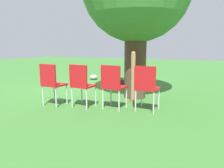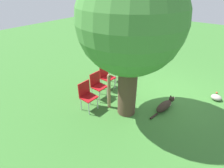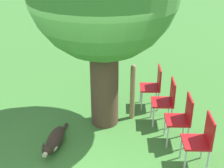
% 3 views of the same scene
% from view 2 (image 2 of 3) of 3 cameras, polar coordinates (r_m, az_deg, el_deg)
% --- Properties ---
extents(ground_plane, '(30.00, 30.00, 0.00)m').
position_cam_2_polar(ground_plane, '(6.47, 15.47, -4.23)').
color(ground_plane, '#38702D').
extents(oak_tree, '(2.68, 2.68, 4.08)m').
position_cam_2_polar(oak_tree, '(4.45, 6.13, 18.97)').
color(oak_tree, '#4C3828').
rests_on(oak_tree, ground_plane).
extents(dog, '(0.39, 1.23, 0.36)m').
position_cam_2_polar(dog, '(5.87, 16.91, -6.69)').
color(dog, '#2D231C').
rests_on(dog, ground_plane).
extents(fence_post, '(0.10, 0.10, 1.21)m').
position_cam_2_polar(fence_post, '(5.44, -1.00, -2.44)').
color(fence_post, '#937551').
rests_on(fence_post, ground_plane).
extents(red_chair_0, '(0.44, 0.46, 0.94)m').
position_cam_2_polar(red_chair_0, '(7.07, 0.55, 5.19)').
color(red_chair_0, '#B21419').
rests_on(red_chair_0, ground_plane).
extents(red_chair_1, '(0.44, 0.46, 0.94)m').
position_cam_2_polar(red_chair_1, '(6.51, -1.90, 2.83)').
color(red_chair_1, '#B21419').
rests_on(red_chair_1, ground_plane).
extents(red_chair_2, '(0.44, 0.46, 0.94)m').
position_cam_2_polar(red_chair_2, '(5.98, -4.79, 0.03)').
color(red_chair_2, '#B21419').
rests_on(red_chair_2, ground_plane).
extents(red_chair_3, '(0.44, 0.46, 0.94)m').
position_cam_2_polar(red_chair_3, '(5.48, -8.23, -3.30)').
color(red_chair_3, '#B21419').
rests_on(red_chair_3, ground_plane).
extents(tennis_ball, '(0.07, 0.07, 0.07)m').
position_cam_2_polar(tennis_ball, '(7.50, 31.01, -2.46)').
color(tennis_ball, '#E54C33').
rests_on(tennis_ball, ground_plane).
extents(garden_rock, '(0.33, 0.30, 0.19)m').
position_cam_2_polar(garden_rock, '(7.07, 30.88, -3.78)').
color(garden_rock, gray).
rests_on(garden_rock, ground_plane).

